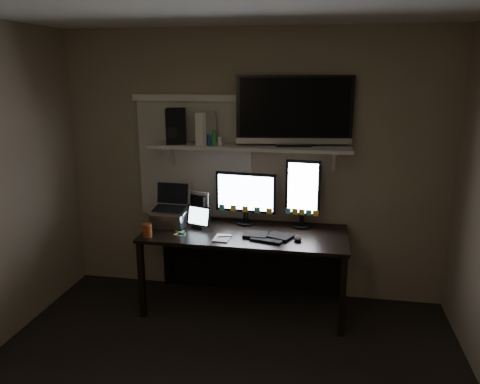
% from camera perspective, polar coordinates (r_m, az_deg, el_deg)
% --- Properties ---
extents(back_wall, '(3.60, 0.00, 3.60)m').
position_cam_1_polar(back_wall, '(4.39, 1.47, 3.12)').
color(back_wall, '#716451').
rests_on(back_wall, floor).
extents(window_blinds, '(1.10, 0.02, 1.10)m').
position_cam_1_polar(window_blinds, '(4.48, -5.54, 3.94)').
color(window_blinds, '#B9B3A6').
rests_on(window_blinds, back_wall).
extents(desk, '(1.80, 0.75, 0.73)m').
position_cam_1_polar(desk, '(4.35, 0.90, -6.58)').
color(desk, black).
rests_on(desk, floor).
extents(wall_shelf, '(1.80, 0.35, 0.03)m').
position_cam_1_polar(wall_shelf, '(4.18, 1.12, 5.53)').
color(wall_shelf, '#B9B9B4').
rests_on(wall_shelf, back_wall).
extents(monitor_landscape, '(0.57, 0.12, 0.50)m').
position_cam_1_polar(monitor_landscape, '(4.32, 0.71, -0.74)').
color(monitor_landscape, black).
rests_on(monitor_landscape, desk).
extents(monitor_portrait, '(0.32, 0.10, 0.63)m').
position_cam_1_polar(monitor_portrait, '(4.26, 7.66, -0.19)').
color(monitor_portrait, black).
rests_on(monitor_portrait, desk).
extents(keyboard, '(0.45, 0.26, 0.03)m').
position_cam_1_polar(keyboard, '(4.05, 3.38, -5.36)').
color(keyboard, black).
rests_on(keyboard, desk).
extents(mouse, '(0.08, 0.11, 0.04)m').
position_cam_1_polar(mouse, '(3.99, 7.05, -5.68)').
color(mouse, black).
rests_on(mouse, desk).
extents(notepad, '(0.14, 0.19, 0.01)m').
position_cam_1_polar(notepad, '(4.01, -2.20, -5.65)').
color(notepad, silver).
rests_on(notepad, desk).
extents(tablet, '(0.26, 0.17, 0.21)m').
position_cam_1_polar(tablet, '(4.26, -5.03, -3.06)').
color(tablet, black).
rests_on(tablet, desk).
extents(file_sorter, '(0.24, 0.17, 0.28)m').
position_cam_1_polar(file_sorter, '(4.47, -5.28, -1.76)').
color(file_sorter, black).
rests_on(file_sorter, desk).
extents(laptop, '(0.35, 0.29, 0.39)m').
position_cam_1_polar(laptop, '(4.34, -8.64, -1.64)').
color(laptop, '#A3A4A8').
rests_on(laptop, desk).
extents(cup, '(0.10, 0.10, 0.12)m').
position_cam_1_polar(cup, '(4.12, -11.22, -4.60)').
color(cup, brown).
rests_on(cup, desk).
extents(sticky_notes, '(0.30, 0.24, 0.00)m').
position_cam_1_polar(sticky_notes, '(4.18, -7.76, -5.02)').
color(sticky_notes, yellow).
rests_on(sticky_notes, desk).
extents(tv, '(1.03, 0.32, 0.61)m').
position_cam_1_polar(tv, '(4.14, 6.65, 9.78)').
color(tv, black).
rests_on(tv, wall_shelf).
extents(game_console, '(0.14, 0.26, 0.29)m').
position_cam_1_polar(game_console, '(4.24, -4.18, 7.81)').
color(game_console, beige).
rests_on(game_console, wall_shelf).
extents(speaker, '(0.22, 0.25, 0.31)m').
position_cam_1_polar(speaker, '(4.31, -7.83, 7.98)').
color(speaker, black).
rests_on(speaker, wall_shelf).
extents(bottles, '(0.21, 0.05, 0.13)m').
position_cam_1_polar(bottles, '(4.15, -3.49, 6.57)').
color(bottles, '#A50F0C').
rests_on(bottles, wall_shelf).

